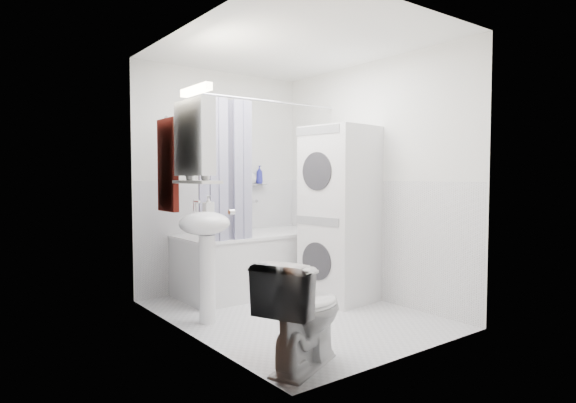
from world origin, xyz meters
TOP-DOWN VIEW (x-y plane):
  - floor at (0.00, 0.00)m, footprint 2.60×2.60m
  - room_walls at (0.00, 0.00)m, footprint 2.60×2.60m
  - wainscot at (0.00, 0.29)m, footprint 1.98×2.58m
  - door at (-0.95, -0.55)m, footprint 0.05×2.00m
  - bathtub at (0.20, 0.92)m, footprint 1.68×0.79m
  - tub_spout at (0.40, 1.25)m, footprint 0.04×0.12m
  - curtain_rod at (0.20, 0.58)m, footprint 1.86×0.02m
  - shower_curtain at (-0.36, 0.58)m, footprint 0.55×0.02m
  - sink at (-0.75, 0.22)m, footprint 0.44×0.37m
  - medicine_cabinet at (-0.90, 0.10)m, footprint 0.13×0.50m
  - shelf at (-0.89, 0.10)m, footprint 0.18×0.54m
  - shower_caddy at (0.45, 1.24)m, footprint 0.22×0.06m
  - towel at (-0.94, 0.55)m, footprint 0.07×0.34m
  - washer_dryer at (0.68, 0.09)m, footprint 0.69×0.68m
  - toilet at (-0.68, -1.00)m, footprint 0.82×0.66m
  - soap_pump at (-0.71, 0.25)m, footprint 0.08×0.17m
  - shelf_bottle at (-0.89, -0.05)m, footprint 0.07×0.18m
  - shelf_cup at (-0.89, 0.22)m, footprint 0.10×0.09m
  - shampoo_a at (0.35, 1.24)m, footprint 0.13×0.17m
  - shampoo_b at (0.47, 1.24)m, footprint 0.08×0.21m

SIDE VIEW (x-z plane):
  - floor at x=0.00m, z-range 0.00..0.00m
  - bathtub at x=0.20m, z-range 0.03..0.67m
  - toilet at x=-0.68m, z-range 0.00..0.71m
  - wainscot at x=0.00m, z-range -0.69..1.89m
  - sink at x=-0.75m, z-range 0.18..1.22m
  - washer_dryer at x=0.68m, z-range 0.00..1.74m
  - soap_pump at x=-0.71m, z-range 0.91..0.99m
  - tub_spout at x=0.40m, z-range 0.94..0.98m
  - door at x=-0.95m, z-range 0.00..2.00m
  - shower_caddy at x=0.45m, z-range 1.14..1.16m
  - shelf at x=-0.89m, z-range 1.19..1.21m
  - shampoo_b at x=0.47m, z-range 1.16..1.24m
  - shampoo_a at x=0.35m, z-range 1.16..1.29m
  - shelf_bottle at x=-0.89m, z-range 1.21..1.28m
  - shower_curtain at x=-0.36m, z-range 0.52..1.98m
  - shelf_cup at x=-0.89m, z-range 1.21..1.31m
  - towel at x=-0.94m, z-range 0.95..1.77m
  - room_walls at x=0.00m, z-range 0.19..2.79m
  - medicine_cabinet at x=-0.90m, z-range 1.21..1.92m
  - curtain_rod at x=0.20m, z-range 1.99..2.01m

